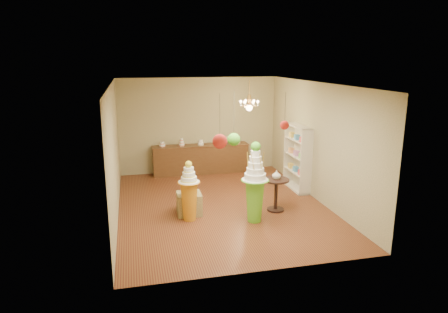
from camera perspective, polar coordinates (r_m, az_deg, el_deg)
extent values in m
plane|color=#5D2E19|center=(10.04, -0.35, -6.98)|extent=(6.50, 6.50, 0.00)
plane|color=white|center=(9.40, -0.38, 10.37)|extent=(6.50, 6.50, 0.00)
cube|color=tan|center=(12.74, -3.62, 4.48)|extent=(5.00, 0.04, 3.00)
cube|color=tan|center=(6.59, 5.94, -4.56)|extent=(5.00, 0.04, 3.00)
cube|color=tan|center=(9.39, -15.41, 0.60)|extent=(0.04, 6.50, 3.00)
cube|color=tan|center=(10.44, 13.15, 2.04)|extent=(0.04, 6.50, 3.00)
cone|color=#64C32A|center=(8.97, 4.40, -6.34)|extent=(0.46, 0.46, 0.96)
cylinder|color=white|center=(8.81, 4.46, -3.31)|extent=(0.62, 0.62, 0.03)
cylinder|color=white|center=(8.79, 4.47, -2.82)|extent=(0.50, 0.50, 0.13)
cylinder|color=white|center=(8.75, 4.48, -2.02)|extent=(0.41, 0.41, 0.13)
cylinder|color=white|center=(8.72, 4.50, -1.21)|extent=(0.34, 0.34, 0.13)
cylinder|color=white|center=(8.69, 4.52, -0.39)|extent=(0.28, 0.28, 0.13)
cylinder|color=white|center=(8.65, 4.53, 0.43)|extent=(0.23, 0.23, 0.13)
sphere|color=#49A524|center=(8.62, 4.55, 1.43)|extent=(0.21, 0.21, 0.21)
cone|color=#C67C17|center=(9.06, -4.98, -6.40)|extent=(0.49, 0.49, 0.89)
cylinder|color=white|center=(8.91, -5.04, -3.63)|extent=(0.59, 0.59, 0.03)
cylinder|color=white|center=(8.89, -5.05, -3.21)|extent=(0.44, 0.44, 0.11)
cylinder|color=white|center=(8.86, -5.06, -2.54)|extent=(0.36, 0.36, 0.11)
cylinder|color=white|center=(8.83, -5.08, -1.87)|extent=(0.28, 0.28, 0.11)
sphere|color=gold|center=(8.80, -5.09, -1.11)|extent=(0.16, 0.16, 0.16)
cube|color=#91834F|center=(9.47, -5.00, -6.72)|extent=(0.57, 0.57, 0.51)
cube|color=#513119|center=(12.69, -3.33, -0.41)|extent=(3.00, 0.50, 0.90)
cube|color=#513119|center=(12.58, -3.36, 1.60)|extent=(3.04, 0.54, 0.03)
cylinder|color=white|center=(12.42, -8.83, 1.75)|extent=(0.18, 0.18, 0.16)
cylinder|color=white|center=(12.47, -6.09, 2.07)|extent=(0.18, 0.18, 0.24)
cylinder|color=white|center=(12.56, -3.37, 2.02)|extent=(0.18, 0.18, 0.16)
cylinder|color=white|center=(12.67, -0.69, 2.33)|extent=(0.18, 0.18, 0.24)
cylinder|color=white|center=(12.82, 1.93, 2.28)|extent=(0.18, 0.18, 0.16)
cube|color=beige|center=(11.27, 11.12, -0.13)|extent=(0.04, 1.20, 1.80)
cube|color=beige|center=(11.30, 10.28, -2.14)|extent=(0.30, 1.14, 0.03)
cube|color=beige|center=(11.19, 10.38, 0.08)|extent=(0.30, 1.14, 0.03)
cube|color=beige|center=(11.09, 10.48, 2.34)|extent=(0.30, 1.14, 0.03)
cylinder|color=black|center=(9.80, 7.35, -7.50)|extent=(0.46, 0.46, 0.04)
cylinder|color=black|center=(9.68, 7.42, -5.50)|extent=(0.09, 0.09, 0.77)
cylinder|color=black|center=(9.56, 7.49, -3.33)|extent=(0.69, 0.69, 0.04)
imported|color=beige|center=(9.52, 7.51, -2.60)|extent=(0.25, 0.25, 0.21)
cylinder|color=#433C30|center=(6.89, -0.61, 5.58)|extent=(0.01, 0.01, 0.84)
sphere|color=red|center=(6.96, -0.60, 2.17)|extent=(0.26, 0.26, 0.26)
cylinder|color=#433C30|center=(7.86, 1.43, 6.02)|extent=(0.01, 0.01, 1.00)
sphere|color=#49A524|center=(7.94, 1.41, 2.45)|extent=(0.26, 0.26, 0.26)
cylinder|color=#433C30|center=(7.11, 8.73, 6.74)|extent=(0.01, 0.01, 0.58)
sphere|color=red|center=(7.15, 8.64, 4.44)|extent=(0.16, 0.16, 0.16)
cylinder|color=#E1A84F|center=(11.03, 3.65, 9.56)|extent=(0.02, 0.02, 0.50)
cylinder|color=#E1A84F|center=(11.05, 3.63, 8.01)|extent=(0.10, 0.10, 0.30)
sphere|color=#FFBE8C|center=(11.07, 3.61, 6.98)|extent=(0.18, 0.18, 0.18)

